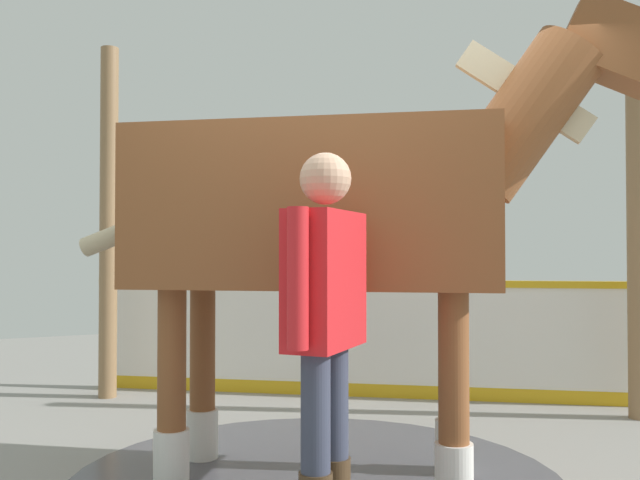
# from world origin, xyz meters

# --- Properties ---
(wet_patch) EXTENTS (2.84, 2.84, 0.00)m
(wet_patch) POSITION_xyz_m (0.14, -0.09, 0.00)
(wet_patch) COLOR #4C4C54
(wet_patch) RESTS_ON ground
(barrier_wall) EXTENTS (3.08, 4.19, 1.06)m
(barrier_wall) POSITION_xyz_m (1.98, -1.43, 0.49)
(barrier_wall) COLOR white
(barrier_wall) RESTS_ON ground
(roof_post_near) EXTENTS (0.16, 0.16, 3.18)m
(roof_post_near) POSITION_xyz_m (0.30, -2.99, 1.59)
(roof_post_near) COLOR olive
(roof_post_near) RESTS_ON ground
(roof_post_far) EXTENTS (0.16, 0.16, 3.18)m
(roof_post_far) POSITION_xyz_m (2.95, 0.65, 1.59)
(roof_post_far) COLOR olive
(roof_post_far) RESTS_ON ground
(horse) EXTENTS (2.24, 2.91, 2.70)m
(horse) POSITION_xyz_m (0.06, -0.19, 1.53)
(horse) COLOR brown
(horse) RESTS_ON ground
(handler) EXTENTS (0.50, 0.54, 1.75)m
(handler) POSITION_xyz_m (-0.66, 0.24, 1.02)
(handler) COLOR #47331E
(handler) RESTS_ON ground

